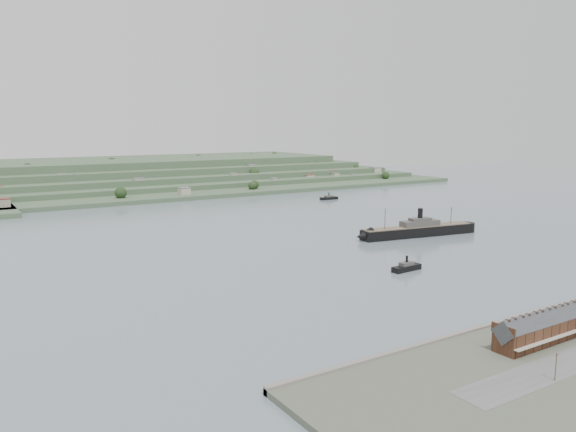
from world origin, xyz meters
TOP-DOWN VIEW (x-y plane):
  - ground at (0.00, 0.00)m, footprint 1400.00×1400.00m
  - terrace_row at (-10.00, -168.02)m, footprint 55.60×9.80m
  - far_peninsula at (27.91, 393.10)m, footprint 760.00×309.00m
  - steamship at (80.86, -11.84)m, footprint 90.77×24.19m
  - tugboat at (14.64, -73.07)m, footprint 17.41×5.72m
  - ferry_east at (143.15, 166.52)m, footprint 18.65×6.12m

SIDE VIEW (x-z plane):
  - ground at x=0.00m, z-range 0.00..0.00m
  - ferry_east at x=143.15m, z-range -1.79..5.11m
  - tugboat at x=14.64m, z-range -1.97..5.74m
  - steamship at x=80.86m, z-range -6.89..14.96m
  - terrace_row at x=-10.00m, z-range 1.30..12.38m
  - far_peninsula at x=27.91m, z-range -3.12..26.88m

